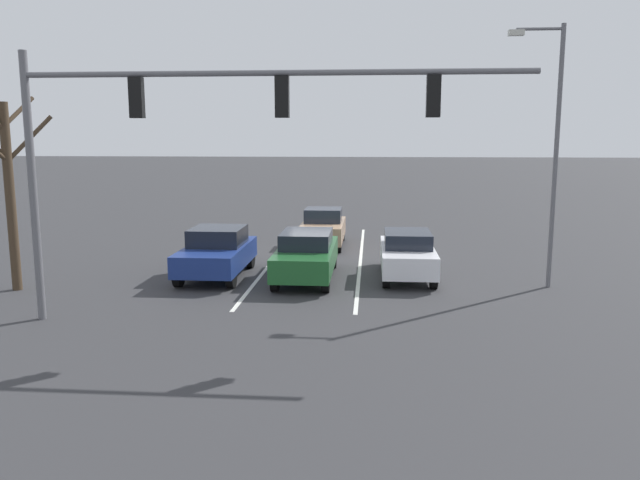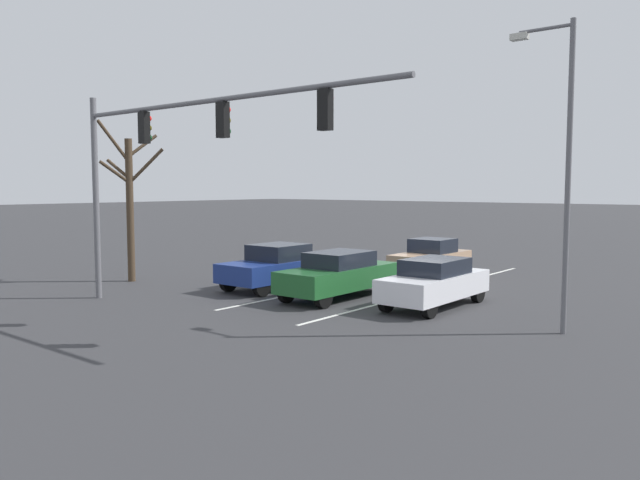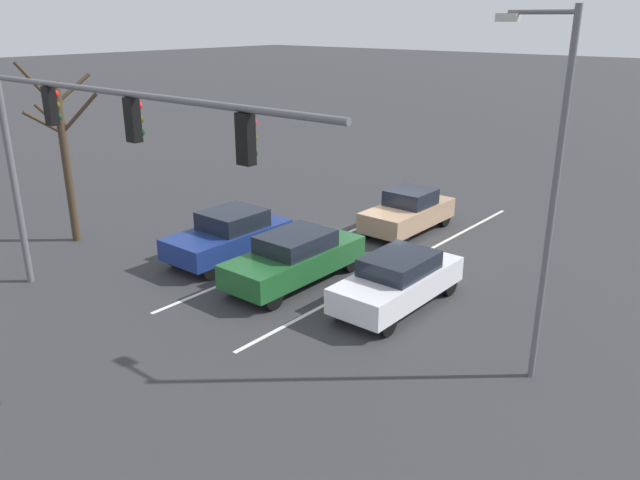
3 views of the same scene
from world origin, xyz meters
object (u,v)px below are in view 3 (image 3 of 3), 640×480
car_white_leftlane_front (398,280)px  traffic_signal_gantry (82,135)px  car_navy_rightlane_front (229,235)px  car_darkgreen_midlane_front (295,257)px  car_tan_midlane_second (408,212)px  street_lamp_left_shoulder (548,180)px  bare_tree_near (64,151)px

car_white_leftlane_front → traffic_signal_gantry: bearing=45.8°
car_navy_rightlane_front → car_darkgreen_midlane_front: size_ratio=0.90×
car_navy_rightlane_front → traffic_signal_gantry: (-0.78, 5.19, 4.09)m
car_tan_midlane_second → street_lamp_left_shoulder: size_ratio=0.52×
car_navy_rightlane_front → traffic_signal_gantry: traffic_signal_gantry is taller
car_tan_midlane_second → street_lamp_left_shoulder: bearing=137.3°
car_navy_rightlane_front → car_tan_midlane_second: size_ratio=1.05×
bare_tree_near → car_white_leftlane_front: bearing=-166.8°
car_white_leftlane_front → bare_tree_near: (11.90, 2.80, 2.46)m
bare_tree_near → street_lamp_left_shoulder: bearing=-174.0°
car_navy_rightlane_front → car_white_leftlane_front: 6.30m
car_white_leftlane_front → street_lamp_left_shoulder: size_ratio=0.55×
car_navy_rightlane_front → traffic_signal_gantry: bearing=98.5°
car_navy_rightlane_front → car_tan_midlane_second: car_navy_rightlane_front is taller
car_tan_midlane_second → car_navy_rightlane_front: bearing=63.5°
traffic_signal_gantry → bare_tree_near: traffic_signal_gantry is taller
car_tan_midlane_second → bare_tree_near: bare_tree_near is taller
car_white_leftlane_front → street_lamp_left_shoulder: 5.64m
car_darkgreen_midlane_front → car_white_leftlane_front: bearing=-170.2°
car_navy_rightlane_front → traffic_signal_gantry: size_ratio=0.35×
car_white_leftlane_front → traffic_signal_gantry: traffic_signal_gantry is taller
car_navy_rightlane_front → car_white_leftlane_front: bearing=-175.7°
street_lamp_left_shoulder → bare_tree_near: (16.01, 1.69, -1.24)m
car_darkgreen_midlane_front → traffic_signal_gantry: 6.91m
car_tan_midlane_second → street_lamp_left_shoulder: 10.65m
car_white_leftlane_front → bare_tree_near: 12.47m
car_navy_rightlane_front → car_darkgreen_midlane_front: 2.99m
car_tan_midlane_second → bare_tree_near: (8.67, 8.46, 2.47)m
street_lamp_left_shoulder → bare_tree_near: street_lamp_left_shoulder is taller
car_tan_midlane_second → traffic_signal_gantry: bearing=78.6°
car_white_leftlane_front → bare_tree_near: bare_tree_near is taller
car_darkgreen_midlane_front → car_tan_midlane_second: bearing=-90.6°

